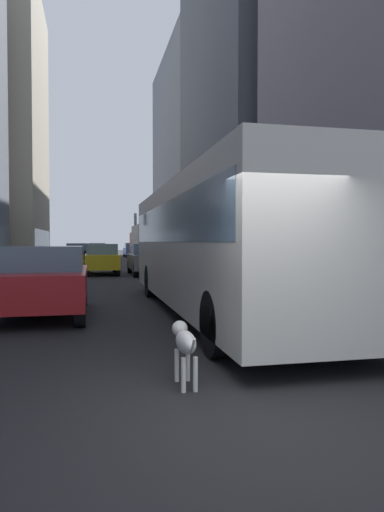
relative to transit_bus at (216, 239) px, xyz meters
The scene contains 14 objects.
ground_plane 28.67m from the transit_bus, 92.40° to the left, with size 120.00×120.00×0.00m, color #232326.
sidewalk_left 29.46m from the transit_bus, 103.57° to the left, with size 2.40×110.00×0.15m, color #9E9991.
sidewalk_right 28.99m from the transit_bus, 81.05° to the left, with size 2.40×110.00×0.15m, color #ADA89E.
building_right_mid 28.37m from the transit_bus, 65.98° to the left, with size 10.44×17.78×24.99m.
building_right_far 47.07m from the transit_bus, 76.53° to the left, with size 9.93×20.88×24.37m.
transit_bus is the anchor object (origin of this frame).
car_red_coupe 4.13m from the transit_bus, behind, with size 1.89×4.22×1.62m.
car_yellow_taxi 14.36m from the transit_bus, 99.64° to the left, with size 1.71×4.12×1.62m.
car_grey_wagon 13.20m from the transit_bus, 90.00° to the left, with size 1.94×4.36×1.62m.
car_blue_hatchback 41.16m from the transit_bus, 87.77° to the left, with size 1.85×4.64×1.62m.
car_silver_sedan 36.34m from the transit_bus, 93.79° to the left, with size 1.71×4.41×1.62m.
car_black_suv 26.99m from the transit_bus, 98.53° to the left, with size 1.78×4.01×1.62m.
box_truck 27.24m from the transit_bus, 86.63° to the left, with size 2.30×7.50×3.05m.
dalmatian_dog 5.78m from the transit_bus, 109.15° to the right, with size 0.22×0.96×0.72m.
Camera 1 is at (-1.73, -4.25, 1.71)m, focal length 32.14 mm.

